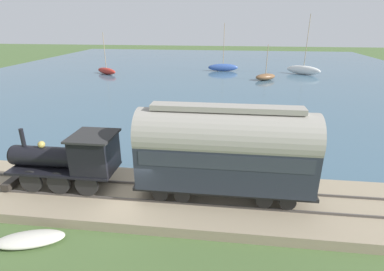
% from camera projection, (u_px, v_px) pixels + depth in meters
% --- Properties ---
extents(ground_plane, '(200.00, 200.00, 0.00)m').
position_uv_depth(ground_plane, '(134.00, 205.00, 15.22)').
color(ground_plane, '#476033').
extents(harbor_water, '(80.00, 80.00, 0.01)m').
position_uv_depth(harbor_water, '(205.00, 71.00, 55.33)').
color(harbor_water, '#426075').
rests_on(harbor_water, ground).
extents(rail_embankment, '(5.18, 56.00, 0.62)m').
position_uv_depth(rail_embankment, '(136.00, 196.00, 15.55)').
color(rail_embankment, gray).
rests_on(rail_embankment, ground).
extents(steam_locomotive, '(2.16, 5.94, 3.11)m').
position_uv_depth(steam_locomotive, '(73.00, 157.00, 15.16)').
color(steam_locomotive, black).
rests_on(steam_locomotive, rail_embankment).
extents(passenger_coach, '(2.42, 8.52, 4.66)m').
position_uv_depth(passenger_coach, '(225.00, 149.00, 13.98)').
color(passenger_coach, black).
rests_on(passenger_coach, rail_embankment).
extents(sailboat_brown, '(3.25, 3.84, 5.35)m').
position_uv_depth(sailboat_brown, '(265.00, 77.00, 46.59)').
color(sailboat_brown, brown).
rests_on(sailboat_brown, harbor_water).
extents(sailboat_blue, '(1.53, 5.51, 8.31)m').
position_uv_depth(sailboat_blue, '(223.00, 67.00, 54.70)').
color(sailboat_blue, '#335199').
rests_on(sailboat_blue, harbor_water).
extents(sailboat_red, '(3.36, 4.53, 6.85)m').
position_uv_depth(sailboat_red, '(106.00, 71.00, 51.69)').
color(sailboat_red, '#B72D23').
rests_on(sailboat_red, harbor_water).
extents(sailboat_white, '(3.98, 5.42, 9.74)m').
position_uv_depth(sailboat_white, '(303.00, 70.00, 51.27)').
color(sailboat_white, white).
rests_on(sailboat_white, harbor_water).
extents(rowboat_mid_harbor, '(1.23, 2.79, 0.41)m').
position_uv_depth(rowboat_mid_harbor, '(85.00, 146.00, 21.88)').
color(rowboat_mid_harbor, beige).
rests_on(rowboat_mid_harbor, harbor_water).
extents(rowboat_far_out, '(2.55, 2.18, 0.54)m').
position_uv_depth(rowboat_far_out, '(154.00, 152.00, 20.64)').
color(rowboat_far_out, silver).
rests_on(rowboat_far_out, harbor_water).
extents(beached_dinghy, '(1.88, 3.00, 0.44)m').
position_uv_depth(beached_dinghy, '(30.00, 239.00, 12.55)').
color(beached_dinghy, beige).
rests_on(beached_dinghy, ground).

